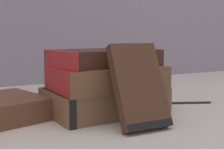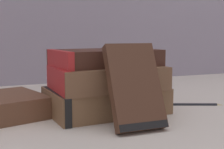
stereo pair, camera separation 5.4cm
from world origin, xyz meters
The scene contains 7 objects.
ground_plane centered at (0.00, 0.00, 0.00)m, with size 3.00×3.00×0.00m, color beige.
book_flat_bottom centered at (0.00, 0.01, 0.03)m, with size 0.24×0.17×0.05m.
book_flat_middle centered at (-0.01, 0.00, 0.07)m, with size 0.21×0.14×0.05m.
book_flat_top centered at (-0.01, 0.01, 0.11)m, with size 0.21×0.14×0.03m.
book_leaning_front centered at (0.01, -0.11, 0.07)m, with size 0.09×0.08×0.14m.
pocket_watch centered at (0.04, -0.01, 0.13)m, with size 0.06×0.06×0.01m.
fountain_pen centered at (0.20, 0.00, 0.00)m, with size 0.13×0.06×0.01m.
Camera 2 is at (-0.22, -0.57, 0.16)m, focal length 50.00 mm.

